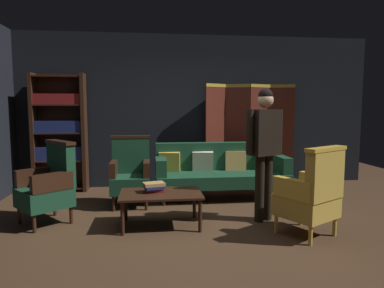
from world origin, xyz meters
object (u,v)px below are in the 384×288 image
(book_red_leather, at_px, (154,190))
(coffee_table, at_px, (161,196))
(velvet_couch, at_px, (220,169))
(book_navy_cloth, at_px, (154,187))
(bookshelf, at_px, (60,131))
(armchair_wing_right, at_px, (131,173))
(folding_screen, at_px, (249,133))
(armchair_gilt_accent, at_px, (311,194))
(armchair_wing_left, at_px, (49,185))
(standing_figure, at_px, (265,142))
(book_tan_leather, at_px, (154,184))

(book_red_leather, bearing_deg, coffee_table, -32.57)
(velvet_couch, bearing_deg, book_navy_cloth, -131.25)
(bookshelf, distance_m, armchair_wing_right, 1.74)
(folding_screen, bearing_deg, armchair_gilt_accent, -90.94)
(bookshelf, distance_m, armchair_wing_left, 1.85)
(velvet_couch, height_order, armchair_gilt_accent, armchair_gilt_accent)
(armchair_gilt_accent, xyz_separation_m, armchair_wing_right, (-2.10, 1.53, 0.00))
(bookshelf, height_order, standing_figure, bookshelf)
(bookshelf, height_order, armchair_wing_right, bookshelf)
(bookshelf, xyz_separation_m, book_red_leather, (1.60, -1.99, -0.62))
(folding_screen, xyz_separation_m, book_tan_leather, (-1.81, -2.07, -0.47))
(armchair_gilt_accent, height_order, book_tan_leather, armchair_gilt_accent)
(armchair_wing_right, relative_size, book_navy_cloth, 4.56)
(armchair_wing_left, height_order, standing_figure, standing_figure)
(bookshelf, bearing_deg, armchair_wing_right, -39.93)
(armchair_gilt_accent, relative_size, book_navy_cloth, 4.56)
(folding_screen, xyz_separation_m, armchair_wing_left, (-3.13, -1.82, -0.50))
(book_navy_cloth, bearing_deg, book_red_leather, 0.00)
(armchair_wing_left, relative_size, standing_figure, 0.61)
(bookshelf, xyz_separation_m, armchair_wing_right, (1.26, -1.06, -0.57))
(velvet_couch, distance_m, armchair_gilt_accent, 1.97)
(folding_screen, height_order, armchair_wing_left, folding_screen)
(book_red_leather, distance_m, book_tan_leather, 0.08)
(standing_figure, relative_size, book_tan_leather, 6.67)
(standing_figure, distance_m, book_red_leather, 1.53)
(folding_screen, height_order, armchair_gilt_accent, folding_screen)
(book_navy_cloth, relative_size, book_tan_leather, 0.89)
(standing_figure, distance_m, book_tan_leather, 1.50)
(book_red_leather, bearing_deg, armchair_wing_right, 109.88)
(velvet_couch, distance_m, book_navy_cloth, 1.67)
(folding_screen, relative_size, armchair_wing_left, 1.83)
(book_navy_cloth, bearing_deg, standing_figure, -0.03)
(coffee_table, xyz_separation_m, book_red_leather, (-0.08, 0.05, 0.07))
(armchair_gilt_accent, bearing_deg, velvet_couch, 109.69)
(bookshelf, height_order, velvet_couch, bookshelf)
(folding_screen, height_order, velvet_couch, folding_screen)
(book_tan_leather, bearing_deg, bookshelf, 128.81)
(armchair_wing_left, bearing_deg, armchair_wing_right, 34.76)
(armchair_gilt_accent, relative_size, book_red_leather, 4.67)
(armchair_gilt_accent, bearing_deg, armchair_wing_left, 164.53)
(standing_figure, bearing_deg, book_red_leather, 179.97)
(armchair_gilt_accent, distance_m, book_navy_cloth, 1.86)
(bookshelf, distance_m, armchair_gilt_accent, 4.28)
(velvet_couch, relative_size, armchair_gilt_accent, 2.04)
(folding_screen, height_order, book_navy_cloth, folding_screen)
(book_red_leather, bearing_deg, velvet_couch, 48.75)
(armchair_wing_right, relative_size, book_tan_leather, 4.07)
(armchair_gilt_accent, distance_m, book_tan_leather, 1.86)
(folding_screen, relative_size, velvet_couch, 0.90)
(book_navy_cloth, bearing_deg, armchair_wing_left, 169.24)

